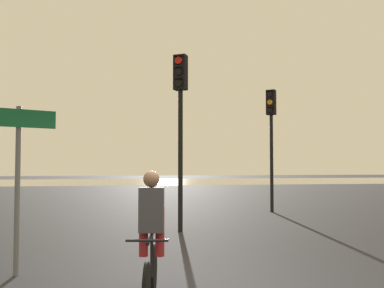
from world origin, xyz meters
TOP-DOWN VIEW (x-y plane):
  - water_strip at (0.00, 37.19)m, footprint 80.00×16.00m
  - traffic_light_far_right at (4.04, 9.33)m, footprint 0.40×0.42m
  - traffic_light_center at (0.26, 5.36)m, footprint 0.40×0.42m
  - direction_sign_post at (-2.74, 1.52)m, footprint 1.00×0.51m
  - cyclist at (-0.79, -0.20)m, footprint 0.47×1.70m

SIDE VIEW (x-z plane):
  - water_strip at x=0.00m, z-range 0.00..0.01m
  - cyclist at x=-0.79m, z-range 0.01..1.63m
  - direction_sign_post at x=-2.74m, z-range 0.40..3.00m
  - traffic_light_far_right at x=4.04m, z-range 0.86..5.24m
  - traffic_light_center at x=0.26m, z-range 0.87..5.37m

